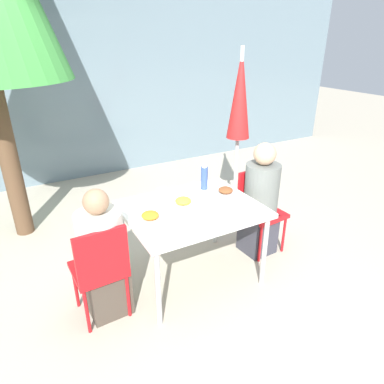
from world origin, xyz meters
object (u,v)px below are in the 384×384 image
Objects in this scene: closed_umbrella at (239,106)px; bottle at (204,178)px; person_right at (260,203)px; drinking_cup at (163,193)px; person_left at (103,258)px; chair_right at (258,204)px; salad_bowl at (207,211)px; chair_left at (100,266)px.

bottle is at bearing -144.04° from closed_umbrella.
drinking_cup is (-0.97, 0.27, 0.23)m from person_right.
closed_umbrella reaches higher than person_right.
person_right is at bearing 0.50° from person_left.
person_left is 1.68m from person_right.
person_right is at bearing -109.06° from closed_umbrella.
person_right reaches higher than chair_right.
closed_umbrella is (0.25, 0.76, 0.89)m from chair_right.
bottle is 2.84× the size of drinking_cup.
person_left reaches higher than salad_bowl.
bottle is at bearing -3.35° from drinking_cup.
drinking_cup is at bearing 110.64° from salad_bowl.
person_left is at bearing -152.93° from drinking_cup.
person_right is 0.85m from salad_bowl.
salad_bowl is at bearing -5.96° from chair_left.
closed_umbrella is (2.02, 1.02, 0.89)m from chair_left.
bottle is at bearing 61.94° from salad_bowl.
person_right is 1.04m from drinking_cup.
person_left is at bearing 57.99° from chair_left.
closed_umbrella is 8.34× the size of bottle.
closed_umbrella is 10.78× the size of salad_bowl.
bottle is at bearing -19.13° from chair_right.
person_left is 1.24m from bottle.
person_right reaches higher than salad_bowl.
bottle is at bearing -28.11° from person_right.
chair_left is 10.10× the size of drinking_cup.
salad_bowl is (-0.25, -0.47, -0.09)m from bottle.
chair_left is 3.56× the size of bottle.
closed_umbrella is 1.52m from drinking_cup.
person_right is 4.94× the size of bottle.
person_left is at bearing -0.50° from person_right.
closed_umbrella reaches higher than chair_left.
chair_left is 0.72× the size of person_right.
person_right reaches higher than drinking_cup.
chair_right is at bearing -107.95° from closed_umbrella.
closed_umbrella is (0.29, 0.85, 0.83)m from person_right.
bottle is 1.29× the size of salad_bowl.
closed_umbrella is at bearing 22.83° from person_left.
person_left is 0.55× the size of closed_umbrella.
person_right is (-0.04, -0.08, 0.06)m from chair_right.
bottle is (1.14, 0.33, 0.35)m from person_left.
person_right is 14.03× the size of drinking_cup.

